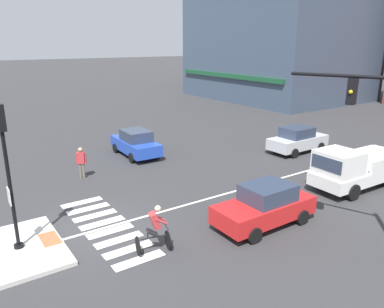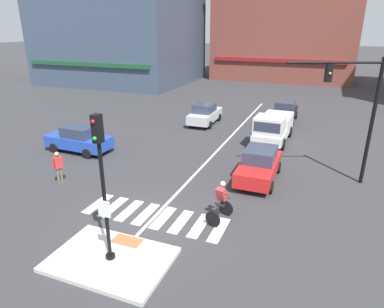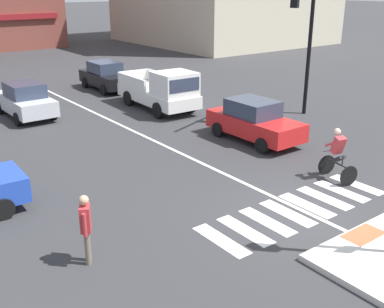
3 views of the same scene
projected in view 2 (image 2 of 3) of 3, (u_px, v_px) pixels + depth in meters
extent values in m
plane|color=#333335|center=(149.00, 221.00, 13.59)|extent=(300.00, 300.00, 0.00)
cube|color=beige|center=(111.00, 259.00, 11.25)|extent=(3.94, 2.74, 0.15)
cube|color=#DB5B38|center=(127.00, 241.00, 12.11)|extent=(1.10, 0.60, 0.01)
cylinder|color=black|center=(110.00, 256.00, 11.20)|extent=(0.32, 0.32, 0.12)
cylinder|color=black|center=(105.00, 202.00, 10.49)|extent=(0.12, 0.12, 3.93)
cube|color=white|center=(104.00, 209.00, 10.49)|extent=(0.44, 0.03, 0.56)
cube|color=black|center=(97.00, 129.00, 9.64)|extent=(0.24, 0.28, 0.84)
sphere|color=red|center=(93.00, 122.00, 9.42)|extent=(0.12, 0.12, 0.12)
sphere|color=green|center=(95.00, 139.00, 9.59)|extent=(0.12, 0.12, 0.12)
cube|color=silver|center=(98.00, 204.00, 14.95)|extent=(0.44, 1.80, 0.01)
cube|color=silver|center=(113.00, 207.00, 14.67)|extent=(0.44, 1.80, 0.01)
cube|color=silver|center=(129.00, 210.00, 14.40)|extent=(0.44, 1.80, 0.01)
cube|color=silver|center=(146.00, 214.00, 14.12)|extent=(0.44, 1.80, 0.01)
cube|color=silver|center=(163.00, 218.00, 13.84)|extent=(0.44, 1.80, 0.01)
cube|color=silver|center=(181.00, 222.00, 13.57)|extent=(0.44, 1.80, 0.01)
cube|color=silver|center=(199.00, 226.00, 13.29)|extent=(0.44, 1.80, 0.01)
cube|color=silver|center=(219.00, 230.00, 13.02)|extent=(0.44, 1.80, 0.01)
cube|color=silver|center=(222.00, 146.00, 22.27)|extent=(0.14, 28.00, 0.01)
cylinder|color=black|center=(372.00, 124.00, 15.91)|extent=(0.18, 0.18, 6.12)
cylinder|color=black|center=(335.00, 63.00, 14.94)|extent=(4.04, 1.65, 0.11)
cube|color=black|center=(329.00, 73.00, 15.10)|extent=(0.35, 0.37, 0.80)
sphere|color=gold|center=(330.00, 73.00, 14.94)|extent=(0.12, 0.12, 0.12)
cube|color=brown|center=(286.00, 36.00, 50.92)|extent=(19.55, 14.41, 12.16)
cube|color=maroon|center=(277.00, 60.00, 45.58)|extent=(17.59, 0.30, 0.50)
cube|color=#194C2D|center=(87.00, 64.00, 40.85)|extent=(17.27, 0.30, 0.50)
cube|color=#2347B7|center=(79.00, 141.00, 21.05)|extent=(4.15, 1.82, 0.70)
cube|color=#2D384C|center=(80.00, 131.00, 20.75)|extent=(1.94, 1.54, 0.64)
cylinder|color=black|center=(54.00, 148.00, 20.92)|extent=(0.61, 0.20, 0.60)
cylinder|color=black|center=(73.00, 140.00, 22.36)|extent=(0.61, 0.20, 0.60)
cylinder|color=black|center=(87.00, 154.00, 19.98)|extent=(0.61, 0.20, 0.60)
cylinder|color=black|center=(104.00, 145.00, 21.41)|extent=(0.61, 0.20, 0.60)
cube|color=red|center=(259.00, 168.00, 17.09)|extent=(1.71, 4.10, 0.70)
cube|color=#2D384C|center=(260.00, 155.00, 16.99)|extent=(1.48, 1.90, 0.64)
cylinder|color=black|center=(271.00, 187.00, 15.82)|extent=(0.18, 0.60, 0.60)
cylinder|color=black|center=(236.00, 182.00, 16.39)|extent=(0.18, 0.60, 0.60)
cylinder|color=black|center=(278.00, 167.00, 18.04)|extent=(0.18, 0.60, 0.60)
cylinder|color=black|center=(248.00, 163.00, 18.61)|extent=(0.18, 0.60, 0.60)
cube|color=silver|center=(205.00, 116.00, 27.13)|extent=(1.76, 4.12, 0.70)
cube|color=#2D384C|center=(205.00, 108.00, 26.76)|extent=(1.51, 1.92, 0.64)
cylinder|color=black|center=(200.00, 115.00, 28.64)|extent=(0.19, 0.60, 0.60)
cylinder|color=black|center=(219.00, 117.00, 28.09)|extent=(0.19, 0.60, 0.60)
cylinder|color=black|center=(190.00, 123.00, 26.42)|extent=(0.19, 0.60, 0.60)
cylinder|color=black|center=(210.00, 125.00, 25.87)|extent=(0.19, 0.60, 0.60)
cube|color=black|center=(284.00, 114.00, 27.81)|extent=(1.76, 4.12, 0.70)
cube|color=#2D384C|center=(285.00, 105.00, 27.70)|extent=(1.51, 1.92, 0.64)
cylinder|color=black|center=(292.00, 122.00, 26.54)|extent=(0.19, 0.60, 0.60)
cylinder|color=black|center=(271.00, 120.00, 27.13)|extent=(0.19, 0.60, 0.60)
cylinder|color=black|center=(296.00, 115.00, 28.74)|extent=(0.19, 0.60, 0.60)
cylinder|color=black|center=(276.00, 113.00, 29.33)|extent=(0.19, 0.60, 0.60)
cube|color=white|center=(273.00, 131.00, 22.96)|extent=(2.08, 5.16, 0.60)
cube|color=white|center=(270.00, 125.00, 21.29)|extent=(1.86, 1.76, 1.10)
cube|color=#2D384C|center=(267.00, 127.00, 20.55)|extent=(1.62, 0.14, 0.60)
cube|color=white|center=(290.00, 121.00, 23.29)|extent=(0.22, 2.81, 0.60)
cube|color=white|center=(264.00, 118.00, 23.96)|extent=(0.22, 2.81, 0.60)
cube|color=white|center=(281.00, 115.00, 24.89)|extent=(1.80, 0.16, 0.60)
cylinder|color=black|center=(283.00, 144.00, 21.37)|extent=(0.27, 0.77, 0.76)
cylinder|color=black|center=(254.00, 141.00, 22.06)|extent=(0.27, 0.77, 0.76)
cylinder|color=black|center=(290.00, 132.00, 23.93)|extent=(0.27, 0.77, 0.76)
cylinder|color=black|center=(264.00, 129.00, 24.61)|extent=(0.27, 0.77, 0.76)
cylinder|color=black|center=(226.00, 208.00, 13.93)|extent=(0.65, 0.18, 0.66)
cylinder|color=black|center=(213.00, 219.00, 13.12)|extent=(0.65, 0.18, 0.66)
cylinder|color=black|center=(220.00, 209.00, 13.45)|extent=(0.25, 0.88, 0.05)
cylinder|color=black|center=(217.00, 207.00, 13.24)|extent=(0.04, 0.04, 0.30)
cylinder|color=black|center=(226.00, 197.00, 13.71)|extent=(0.44, 0.13, 0.04)
cylinder|color=black|center=(218.00, 204.00, 13.41)|extent=(0.20, 0.41, 0.33)
cylinder|color=black|center=(221.00, 206.00, 13.33)|extent=(0.20, 0.41, 0.33)
cube|color=#B73338|center=(221.00, 194.00, 13.29)|extent=(0.42, 0.45, 0.60)
sphere|color=beige|center=(223.00, 184.00, 13.24)|extent=(0.22, 0.22, 0.22)
cylinder|color=#B73338|center=(220.00, 192.00, 13.52)|extent=(0.18, 0.46, 0.31)
cylinder|color=#B73338|center=(227.00, 194.00, 13.35)|extent=(0.18, 0.46, 0.31)
cylinder|color=#6B6051|center=(61.00, 175.00, 16.83)|extent=(0.12, 0.12, 0.82)
cylinder|color=#6B6051|center=(58.00, 176.00, 16.73)|extent=(0.12, 0.12, 0.82)
cube|color=#B73338|center=(58.00, 162.00, 16.53)|extent=(0.37, 0.42, 0.60)
cylinder|color=#B73338|center=(63.00, 162.00, 16.68)|extent=(0.09, 0.09, 0.56)
cylinder|color=#B73338|center=(53.00, 164.00, 16.41)|extent=(0.09, 0.09, 0.56)
sphere|color=tan|center=(57.00, 154.00, 16.37)|extent=(0.22, 0.22, 0.22)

